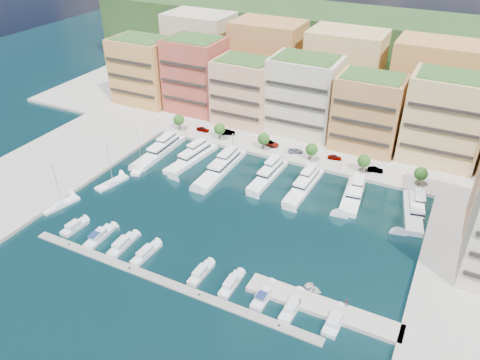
{
  "coord_description": "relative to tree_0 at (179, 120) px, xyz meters",
  "views": [
    {
      "loc": [
        45.03,
        -88.7,
        71.74
      ],
      "look_at": [
        -2.63,
        6.07,
        6.0
      ],
      "focal_mm": 35.0,
      "sensor_mm": 36.0,
      "label": 1
    }
  ],
  "objects": [
    {
      "name": "backblock_0",
      "position": [
        -15.0,
        40.5,
        11.26
      ],
      "size": [
        26.0,
        18.0,
        30.0
      ],
      "primitive_type": "cube",
      "color": "beige",
      "rests_on": "north_quay"
    },
    {
      "name": "apartment_3",
      "position": [
        38.0,
        18.49,
        9.07
      ],
      "size": [
        22.0,
        16.5,
        25.8
      ],
      "color": "beige",
      "rests_on": "north_quay"
    },
    {
      "name": "sailboat_0",
      "position": [
        -3.93,
        -52.14,
        -4.44
      ],
      "size": [
        5.27,
        10.58,
        13.2
      ],
      "color": "white",
      "rests_on": "ground"
    },
    {
      "name": "car_5",
      "position": [
        67.37,
        1.83,
        -3.0
      ],
      "size": [
        4.73,
        2.32,
        1.49
      ],
      "primitive_type": "imported",
      "rotation": [
        0.0,
        0.0,
        1.74
      ],
      "color": "gray",
      "rests_on": "north_quay"
    },
    {
      "name": "finger_pier",
      "position": [
        70.0,
        -55.5,
        -4.74
      ],
      "size": [
        32.0,
        5.0,
        2.0
      ],
      "primitive_type": "cube",
      "color": "#9E998E",
      "rests_on": "ground"
    },
    {
      "name": "cruiser_8",
      "position": [
        64.67,
        -58.1,
        -4.2
      ],
      "size": [
        3.04,
        8.98,
        2.55
      ],
      "color": "silver",
      "rests_on": "ground"
    },
    {
      "name": "yacht_6",
      "position": [
        80.74,
        -13.14,
        -3.53
      ],
      "size": [
        8.02,
        19.34,
        7.3
      ],
      "color": "white",
      "rests_on": "ground"
    },
    {
      "name": "cruiser_7",
      "position": [
        58.27,
        -58.11,
        -4.17
      ],
      "size": [
        2.88,
        8.08,
        2.66
      ],
      "color": "silver",
      "rests_on": "ground"
    },
    {
      "name": "car_4",
      "position": [
        54.42,
        3.83,
        -3.01
      ],
      "size": [
        4.55,
        2.51,
        1.47
      ],
      "primitive_type": "imported",
      "rotation": [
        0.0,
        0.0,
        1.76
      ],
      "color": "gray",
      "rests_on": "north_quay"
    },
    {
      "name": "car_0",
      "position": [
        7.88,
        2.65,
        -2.98
      ],
      "size": [
        4.58,
        2.1,
        1.52
      ],
      "primitive_type": "imported",
      "rotation": [
        0.0,
        0.0,
        1.64
      ],
      "color": "gray",
      "rests_on": "north_quay"
    },
    {
      "name": "sailboat_1",
      "position": [
        1.15,
        -37.34,
        -4.44
      ],
      "size": [
        4.88,
        10.57,
        13.2
      ],
      "color": "white",
      "rests_on": "ground"
    },
    {
      "name": "tree_3",
      "position": [
        48.0,
        0.0,
        0.0
      ],
      "size": [
        3.8,
        3.8,
        5.65
      ],
      "color": "#473323",
      "rests_on": "north_quay"
    },
    {
      "name": "sailboat_2",
      "position": [
        2.98,
        -26.48,
        -4.43
      ],
      "size": [
        5.36,
        9.88,
        13.2
      ],
      "color": "white",
      "rests_on": "ground"
    },
    {
      "name": "lamppost_2",
      "position": [
        40.0,
        -2.3,
        -0.92
      ],
      "size": [
        0.3,
        0.3,
        4.2
      ],
      "color": "black",
      "rests_on": "north_quay"
    },
    {
      "name": "cruiser_2",
      "position": [
        21.66,
        -58.1,
        -4.2
      ],
      "size": [
        3.1,
        9.03,
        2.55
      ],
      "color": "silver",
      "rests_on": "ground"
    },
    {
      "name": "yacht_3",
      "position": [
        39.89,
        -13.55,
        -3.53
      ],
      "size": [
        4.96,
        19.92,
        7.3
      ],
      "color": "white",
      "rests_on": "ground"
    },
    {
      "name": "car_3",
      "position": [
        42.06,
        2.34,
        -3.05
      ],
      "size": [
        5.17,
        3.75,
        1.39
      ],
      "primitive_type": "imported",
      "rotation": [
        0.0,
        0.0,
        1.99
      ],
      "color": "gray",
      "rests_on": "north_quay"
    },
    {
      "name": "yacht_5",
      "position": [
        64.88,
        -12.81,
        -3.53
      ],
      "size": [
        6.59,
        18.55,
        7.3
      ],
      "color": "white",
      "rests_on": "ground"
    },
    {
      "name": "yacht_1",
      "position": [
        14.54,
        -14.66,
        -3.65
      ],
      "size": [
        7.12,
        22.44,
        7.3
      ],
      "color": "white",
      "rests_on": "ground"
    },
    {
      "name": "apartment_0",
      "position": [
        -26.0,
        16.49,
        8.57
      ],
      "size": [
        22.0,
        16.5,
        24.8
      ],
      "color": "#C28647",
      "rests_on": "north_quay"
    },
    {
      "name": "cruiser_6",
      "position": [
        50.69,
        -58.09,
        -4.2
      ],
      "size": [
        2.44,
        8.04,
        2.55
      ],
      "color": "silver",
      "rests_on": "ground"
    },
    {
      "name": "tree_1",
      "position": [
        16.0,
        0.0,
        0.0
      ],
      "size": [
        3.8,
        3.8,
        5.65
      ],
      "color": "#473323",
      "rests_on": "north_quay"
    },
    {
      "name": "cruiser_5",
      "position": [
        43.2,
        -58.09,
        -4.2
      ],
      "size": [
        2.58,
        7.99,
        2.55
      ],
      "color": "silver",
      "rests_on": "ground"
    },
    {
      "name": "tree_4",
      "position": [
        64.0,
        0.0,
        0.0
      ],
      "size": [
        3.8,
        3.8,
        5.65
      ],
      "color": "#473323",
      "rests_on": "north_quay"
    },
    {
      "name": "apartment_2",
      "position": [
        17.0,
        16.49,
        7.57
      ],
      "size": [
        20.0,
        15.5,
        22.8
      ],
      "color": "tan",
      "rests_on": "north_quay"
    },
    {
      "name": "tree_2",
      "position": [
        32.0,
        0.0,
        0.0
      ],
      "size": [
        3.8,
        3.8,
        5.65
      ],
      "color": "#473323",
      "rests_on": "north_quay"
    },
    {
      "name": "lamppost_3",
      "position": [
        58.0,
        -2.3,
        -0.92
      ],
      "size": [
        0.3,
        0.3,
        4.2
      ],
      "color": "black",
      "rests_on": "north_quay"
    },
    {
      "name": "backblock_3",
      "position": [
        75.0,
        40.5,
        11.26
      ],
      "size": [
        26.0,
        18.0,
        30.0
      ],
      "primitive_type": "cube",
      "color": "#C28647",
      "rests_on": "north_quay"
    },
    {
      "name": "cruiser_0",
      "position": [
        6.65,
        -58.08,
        -4.2
      ],
      "size": [
        3.09,
        7.38,
        2.55
      ],
      "color": "silver",
      "rests_on": "ground"
    },
    {
      "name": "car_1",
      "position": [
        16.66,
        4.3,
        -2.92
      ],
      "size": [
        5.29,
        3.41,
        1.65
      ],
      "primitive_type": "imported",
      "rotation": [
        0.0,
        0.0,
        1.94
      ],
      "color": "gray",
      "rests_on": "north_quay"
    },
    {
      "name": "ground",
      "position": [
        40.0,
        -33.5,
        -4.74
      ],
      "size": [
        400.0,
        400.0,
        0.0
      ],
      "primitive_type": "plane",
      "color": "black",
      "rests_on": "ground"
    },
    {
      "name": "person_1",
      "position": [
        74.18,
        -53.5,
        -2.84
      ],
      "size": [
        0.89,
        0.7,
        1.82
      ],
      "primitive_type": "imported",
      "rotation": [
        0.0,
        0.0,
        3.16
      ],
      "color": "#4F332F",
      "rests_on": "finger_pier"
    },
    {
      "name": "yacht_0",
      "position": [
        2.83,
        -15.16,
        -3.53
      ],
      "size": [
        5.06,
        23.31,
        7.3
      ],
      "color": "white",
      "rests_on": "ground"
    },
    {
      "name": "apartment_1",
      "position": [
        -4.0,
        18.49,
        9.57
      ],
      "size": [
        20.0,
        16.5,
        26.8
      ],
      "color": "#B7493D",
      "rests_on": "north_quay"
    },
    {
      "name": "lamppost_1",
      "position": [
        22.0,
        -2.3,
        -0.92
      ],
      "size": [
        0.3,
        0.3,
        4.2
      ],
      "color": "black",
      "rests_on": "north_quay"
    },
    {
      "name": "person_0",
      "position": [
        65.72,
        -57.23,
        -2.92
      ],
      "size": [
        0.71,
        0.67,
        1.64
      ],
      "primitive_type": "imported",
      "rotation": [
        0.0,
        0.0,
        2.52
      ],
      "color": "#25344B",
      "rests_on": "finger_pier"
    },
    {
      "name": "backblock_1",
      "position": [
        15.0,
        40.5,
        11.26
      ],
      "size": [
        26.0,
        18.0,
        30.0
      ],
      "primitive_type": "cube",
      "color": "#C28C48",
      "rests_on": "north_quay"
    },
    {
      "name": "lamppost_4",
      "position": [
        76.0,
        -2.3,
        -0.92
      ],
      "size": [
        0.3,
        0.3,
        4.2
      ],
      "color": "black",
      "rests_on": "north_quay"
    },
    {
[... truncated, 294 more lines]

